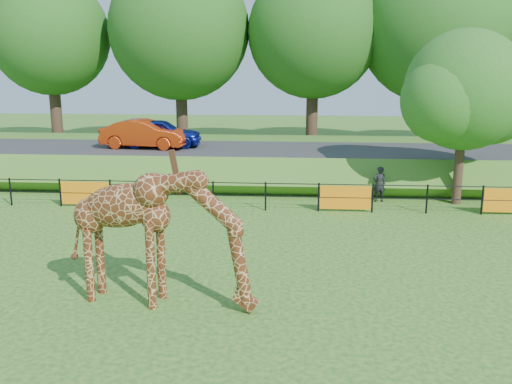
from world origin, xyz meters
TOP-DOWN VIEW (x-y plane):
  - ground at (0.00, 0.00)m, footprint 90.00×90.00m
  - giraffe at (-1.92, -0.61)m, footprint 4.65×1.58m
  - perimeter_fence at (0.00, 8.00)m, footprint 28.07×0.10m
  - embankment at (0.00, 15.50)m, footprint 40.00×9.00m
  - road at (0.00, 14.00)m, footprint 40.00×5.00m
  - car_blue at (-5.54, 14.27)m, footprint 4.19×2.00m
  - car_red at (-6.17, 13.84)m, footprint 4.27×1.87m
  - visitor at (4.47, 9.68)m, footprint 0.58×0.44m
  - tree_east at (7.60, 9.63)m, footprint 5.40×4.71m
  - bg_tree_line at (1.89, 22.00)m, footprint 37.30×8.80m

SIDE VIEW (x-z plane):
  - ground at x=0.00m, z-range 0.00..0.00m
  - perimeter_fence at x=0.00m, z-range 0.00..1.10m
  - embankment at x=0.00m, z-range 0.00..1.30m
  - visitor at x=4.47m, z-range 0.00..1.44m
  - road at x=0.00m, z-range 1.30..1.42m
  - giraffe at x=-1.92m, z-range 0.00..3.27m
  - car_red at x=-6.17m, z-range 1.42..2.78m
  - car_blue at x=-5.54m, z-range 1.42..2.80m
  - tree_east at x=7.60m, z-range 0.90..7.66m
  - bg_tree_line at x=1.89m, z-range 1.28..13.10m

